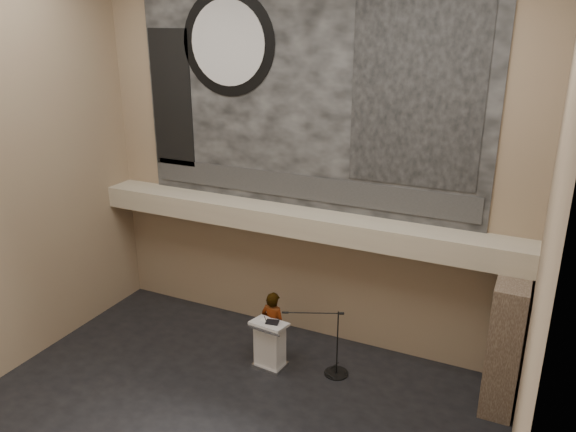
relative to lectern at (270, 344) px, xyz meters
The scene contains 18 objects.
floor 2.32m from the lectern, 90.26° to the right, with size 10.00×10.00×0.00m, color black.
wall_back 4.09m from the lectern, 90.34° to the left, with size 10.00×0.02×8.50m, color #8B7158.
wall_right 6.61m from the lectern, 24.33° to the right, with size 0.02×8.00×8.50m, color #8B7158.
soffit 2.75m from the lectern, 90.44° to the left, with size 10.00×0.80×0.50m, color tan.
sprinkler_left 2.96m from the lectern, 141.21° to the left, with size 0.04×0.04×0.06m, color #B2893D.
sprinkler_right 3.12m from the lectern, 34.41° to the left, with size 0.04×0.04×0.06m, color #B2893D.
banner 5.43m from the lectern, 90.35° to the left, with size 8.00×0.05×5.00m, color black.
banner_text_strip 3.52m from the lectern, 90.35° to the left, with size 7.76×0.02×0.55m, color #2A2A2A.
banner_clock_rim 6.62m from the lectern, 137.24° to the left, with size 2.30×2.30×0.02m, color black.
banner_clock_face 6.62m from the lectern, 137.58° to the left, with size 1.84×1.84×0.02m, color silver.
banner_building_print 6.00m from the lectern, 35.01° to the left, with size 2.60×0.02×3.60m, color black.
banner_brick_print 6.16m from the lectern, 153.85° to the left, with size 1.10×0.02×3.20m, color black.
stone_pier 4.79m from the lectern, 10.91° to the left, with size 0.60×1.40×2.70m, color #44352A.
lectern is the anchor object (origin of this frame).
binder 0.57m from the lectern, ahead, with size 0.27×0.22×0.04m, color black.
papers 0.56m from the lectern, 154.06° to the right, with size 0.20×0.28×0.01m, color silver.
speaker_person 0.42m from the lectern, 103.14° to the left, with size 0.60×0.39×1.64m, color silver.
mic_stand 1.46m from the lectern, 14.08° to the left, with size 1.33×0.73×1.51m.
Camera 1 is at (4.85, -7.07, 7.25)m, focal length 35.00 mm.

